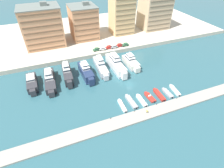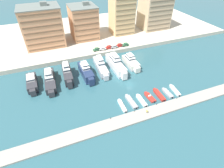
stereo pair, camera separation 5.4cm
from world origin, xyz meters
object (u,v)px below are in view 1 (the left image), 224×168
(car_red_mid_left, at_px, (109,47))
(yacht_ivory_mid_right, at_px, (131,62))
(yacht_charcoal_left, at_px, (50,80))
(motorboat_red_center, at_px, (159,95))
(car_white_left, at_px, (102,49))
(motorboat_white_mid_left, at_px, (141,100))
(motorboat_white_mid_right, at_px, (175,90))
(car_red_center, at_px, (119,45))
(yacht_charcoal_mid_left, at_px, (67,73))
(car_green_center_right, at_px, (125,44))
(pedestrian_near_edge, at_px, (147,111))
(yacht_charcoal_far_left, at_px, (32,83))
(yacht_white_center_right, at_px, (116,64))
(yacht_navy_center_left, at_px, (86,72))
(motorboat_grey_left, at_px, (131,102))
(motorboat_grey_center_right, at_px, (168,93))
(motorboat_red_center_left, at_px, (150,97))
(car_green_far_left, at_px, (97,49))
(motorboat_white_far_left, at_px, (122,106))
(yacht_silver_center, at_px, (101,66))
(car_silver_center_left, at_px, (114,47))

(car_red_mid_left, bearing_deg, yacht_ivory_mid_right, -72.90)
(yacht_charcoal_left, distance_m, motorboat_red_center, 48.88)
(car_white_left, bearing_deg, motorboat_white_mid_left, -88.07)
(motorboat_white_mid_right, relative_size, car_red_center, 1.91)
(yacht_charcoal_mid_left, relative_size, car_green_center_right, 4.26)
(yacht_ivory_mid_right, bearing_deg, pedestrian_near_edge, -106.34)
(yacht_ivory_mid_right, bearing_deg, yacht_charcoal_far_left, 179.43)
(yacht_white_center_right, relative_size, motorboat_white_mid_left, 2.79)
(yacht_navy_center_left, height_order, car_red_center, yacht_navy_center_left)
(motorboat_grey_left, relative_size, motorboat_red_center, 1.06)
(yacht_ivory_mid_right, relative_size, pedestrian_near_edge, 9.47)
(yacht_charcoal_mid_left, height_order, motorboat_white_mid_right, yacht_charcoal_mid_left)
(yacht_ivory_mid_right, distance_m, motorboat_red_center, 26.06)
(yacht_white_center_right, relative_size, motorboat_grey_center_right, 3.11)
(motorboat_red_center_left, bearing_deg, motorboat_grey_center_right, -4.08)
(motorboat_grey_left, bearing_deg, motorboat_grey_center_right, -3.22)
(yacht_navy_center_left, relative_size, car_green_far_left, 4.18)
(yacht_white_center_right, bearing_deg, motorboat_grey_left, -98.44)
(yacht_charcoal_mid_left, bearing_deg, yacht_navy_center_left, -9.68)
(yacht_charcoal_left, height_order, motorboat_white_far_left, yacht_charcoal_left)
(car_white_left, bearing_deg, car_green_far_left, 173.05)
(motorboat_grey_center_right, bearing_deg, motorboat_grey_left, 176.78)
(car_white_left, bearing_deg, motorboat_grey_left, -93.65)
(car_green_far_left, xyz_separation_m, car_white_left, (3.41, -0.42, 0.00))
(yacht_charcoal_mid_left, xyz_separation_m, pedestrian_near_edge, (23.19, -33.77, -1.07))
(motorboat_grey_left, distance_m, pedestrian_near_edge, 8.26)
(motorboat_white_mid_left, relative_size, motorboat_red_center, 0.93)
(yacht_white_center_right, distance_m, motorboat_grey_left, 25.62)
(yacht_navy_center_left, distance_m, motorboat_grey_left, 27.36)
(yacht_navy_center_left, distance_m, yacht_ivory_mid_right, 24.24)
(motorboat_red_center_left, bearing_deg, yacht_silver_center, 113.67)
(yacht_charcoal_left, distance_m, motorboat_red_center_left, 45.10)
(yacht_ivory_mid_right, distance_m, car_red_center, 18.34)
(motorboat_grey_center_right, xyz_separation_m, car_silver_center_left, (-6.90, 43.86, 2.80))
(yacht_white_center_right, xyz_separation_m, motorboat_red_center_left, (4.75, -25.59, -2.39))
(yacht_navy_center_left, bearing_deg, car_red_mid_left, 45.22)
(car_green_far_left, height_order, car_silver_center_left, same)
(yacht_navy_center_left, bearing_deg, motorboat_red_center, -45.53)
(yacht_charcoal_far_left, height_order, motorboat_white_mid_left, yacht_charcoal_far_left)
(yacht_silver_center, distance_m, car_silver_center_left, 20.69)
(car_white_left, height_order, pedestrian_near_edge, car_white_left)
(yacht_charcoal_mid_left, bearing_deg, yacht_charcoal_left, -172.46)
(car_red_center, bearing_deg, car_red_mid_left, -177.94)
(yacht_white_center_right, relative_size, car_white_left, 5.22)
(yacht_white_center_right, distance_m, motorboat_red_center_left, 26.14)
(car_red_center, bearing_deg, motorboat_grey_left, -107.36)
(yacht_ivory_mid_right, distance_m, motorboat_grey_left, 28.22)
(yacht_charcoal_left, xyz_separation_m, motorboat_red_center, (41.62, -25.59, -1.59))
(yacht_charcoal_mid_left, distance_m, motorboat_grey_left, 33.26)
(car_red_center, distance_m, car_green_center_right, 3.74)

